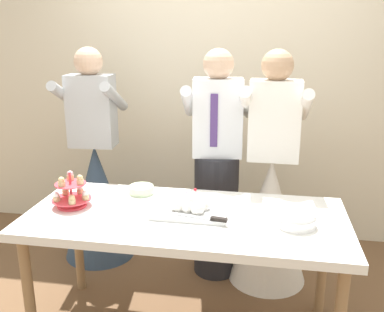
{
  "coord_description": "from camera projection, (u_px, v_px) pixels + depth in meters",
  "views": [
    {
      "loc": [
        0.42,
        -2.18,
        1.77
      ],
      "look_at": [
        0.01,
        0.15,
        1.07
      ],
      "focal_mm": 39.99,
      "sensor_mm": 36.0,
      "label": 1
    }
  ],
  "objects": [
    {
      "name": "rear_wall",
      "position": [
        218.0,
        70.0,
        3.61
      ],
      "size": [
        5.2,
        0.1,
        2.9
      ],
      "primitive_type": "cube",
      "color": "beige",
      "rests_on": "ground_plane"
    },
    {
      "name": "dessert_table",
      "position": [
        185.0,
        226.0,
        2.43
      ],
      "size": [
        1.8,
        0.8,
        0.78
      ],
      "color": "white",
      "rests_on": "ground_plane"
    },
    {
      "name": "cupcake_stand",
      "position": [
        72.0,
        193.0,
        2.5
      ],
      "size": [
        0.23,
        0.23,
        0.21
      ],
      "color": "#D83F4C",
      "rests_on": "dessert_table"
    },
    {
      "name": "main_cake_tray",
      "position": [
        190.0,
        205.0,
        2.43
      ],
      "size": [
        0.43,
        0.32,
        0.12
      ],
      "color": "silver",
      "rests_on": "dessert_table"
    },
    {
      "name": "plate_stack",
      "position": [
        296.0,
        219.0,
        2.26
      ],
      "size": [
        0.21,
        0.21,
        0.08
      ],
      "color": "white",
      "rests_on": "dessert_table"
    },
    {
      "name": "round_cake",
      "position": [
        141.0,
        191.0,
        2.68
      ],
      "size": [
        0.24,
        0.24,
        0.06
      ],
      "color": "white",
      "rests_on": "dessert_table"
    },
    {
      "name": "person_groom",
      "position": [
        216.0,
        178.0,
        3.08
      ],
      "size": [
        0.51,
        0.54,
        1.66
      ],
      "color": "#232328",
      "rests_on": "ground_plane"
    },
    {
      "name": "person_bride",
      "position": [
        270.0,
        205.0,
        3.03
      ],
      "size": [
        0.56,
        0.56,
        1.66
      ],
      "color": "white",
      "rests_on": "ground_plane"
    },
    {
      "name": "person_guest",
      "position": [
        97.0,
        187.0,
        3.38
      ],
      "size": [
        0.56,
        0.56,
        1.66
      ],
      "color": "#334760",
      "rests_on": "ground_plane"
    }
  ]
}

